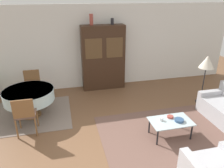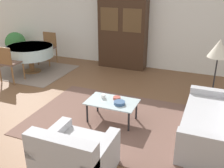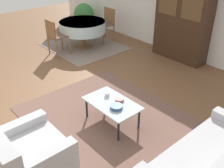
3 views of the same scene
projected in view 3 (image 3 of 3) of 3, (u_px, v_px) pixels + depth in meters
The scene contains 15 objects.
ground_plane at pixel (56, 98), 5.09m from camera, with size 14.00×14.00×0.00m, color brown.
wall_back at pixel (178, 1), 6.50m from camera, with size 10.00×0.06×2.70m.
area_rug at pixel (111, 120), 4.48m from camera, with size 2.97×2.31×0.01m.
dining_rug at pixel (84, 46), 7.48m from camera, with size 2.08×1.81×0.01m.
couch at pixel (211, 168), 3.18m from camera, with size 0.84×1.79×0.81m.
armchair at pixel (27, 156), 3.36m from camera, with size 0.94×0.89×0.78m.
coffee_table at pixel (112, 105), 4.25m from camera, with size 0.93×0.57×0.40m.
display_cabinet at pixel (183, 18), 6.26m from camera, with size 1.38×0.42×2.09m.
dining_table at pixel (83, 27), 7.14m from camera, with size 1.27×1.27×0.74m.
dining_chair_near at pixel (55, 35), 6.67m from camera, with size 0.44×0.44×0.94m.
dining_chair_far at pixel (106, 22), 7.64m from camera, with size 0.44×0.44×0.94m.
cup at pixel (107, 94), 4.39m from camera, with size 0.08×0.08×0.07m.
bowl at pixel (116, 107), 4.08m from camera, with size 0.20×0.20×0.06m.
bowl_small at pixel (120, 100), 4.26m from camera, with size 0.14×0.14×0.04m.
potted_plant at pixel (84, 14), 8.81m from camera, with size 0.67×0.67×0.81m.
Camera 3 is at (3.94, -2.01, 2.76)m, focal length 42.00 mm.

